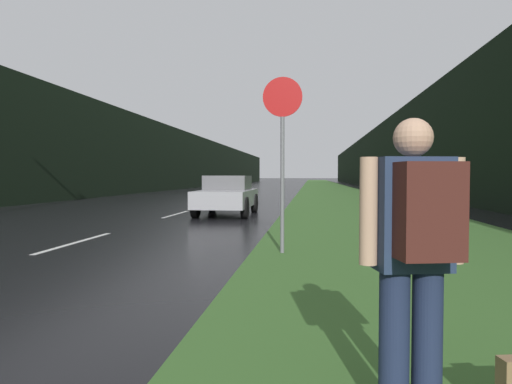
% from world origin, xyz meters
% --- Properties ---
extents(grass_verge, '(6.00, 240.00, 0.02)m').
position_xyz_m(grass_verge, '(6.75, 40.00, 0.01)').
color(grass_verge, '#386028').
rests_on(grass_verge, ground_plane).
extents(lane_stripe_b, '(0.12, 3.00, 0.01)m').
position_xyz_m(lane_stripe_b, '(0.00, 8.47, 0.00)').
color(lane_stripe_b, silver).
rests_on(lane_stripe_b, ground_plane).
extents(lane_stripe_c, '(0.12, 3.00, 0.01)m').
position_xyz_m(lane_stripe_c, '(0.00, 15.47, 0.00)').
color(lane_stripe_c, silver).
rests_on(lane_stripe_c, ground_plane).
extents(lane_stripe_d, '(0.12, 3.00, 0.01)m').
position_xyz_m(lane_stripe_d, '(0.00, 22.47, 0.00)').
color(lane_stripe_d, silver).
rests_on(lane_stripe_d, ground_plane).
extents(lane_stripe_e, '(0.12, 3.00, 0.01)m').
position_xyz_m(lane_stripe_e, '(0.00, 29.47, 0.00)').
color(lane_stripe_e, silver).
rests_on(lane_stripe_e, ground_plane).
extents(lane_stripe_f, '(0.12, 3.00, 0.01)m').
position_xyz_m(lane_stripe_f, '(0.00, 36.47, 0.00)').
color(lane_stripe_f, silver).
rests_on(lane_stripe_f, ground_plane).
extents(treeline_far_side, '(2.00, 140.00, 6.24)m').
position_xyz_m(treeline_far_side, '(-9.75, 50.00, 3.12)').
color(treeline_far_side, black).
rests_on(treeline_far_side, ground_plane).
extents(treeline_near_side, '(2.00, 140.00, 6.68)m').
position_xyz_m(treeline_near_side, '(12.75, 50.00, 3.34)').
color(treeline_near_side, black).
rests_on(treeline_near_side, ground_plane).
extents(stop_sign, '(0.69, 0.07, 3.09)m').
position_xyz_m(stop_sign, '(4.30, 7.61, 1.89)').
color(stop_sign, slate).
rests_on(stop_sign, ground_plane).
extents(hitchhiker_with_backpack, '(0.57, 0.47, 1.68)m').
position_xyz_m(hitchhiker_with_backpack, '(5.35, 2.16, 0.97)').
color(hitchhiker_with_backpack, '#1E2847').
rests_on(hitchhiker_with_backpack, ground_plane).
extents(car_passing_near, '(1.83, 4.06, 1.38)m').
position_xyz_m(car_passing_near, '(1.87, 15.42, 0.71)').
color(car_passing_near, '#9E9EA3').
rests_on(car_passing_near, ground_plane).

